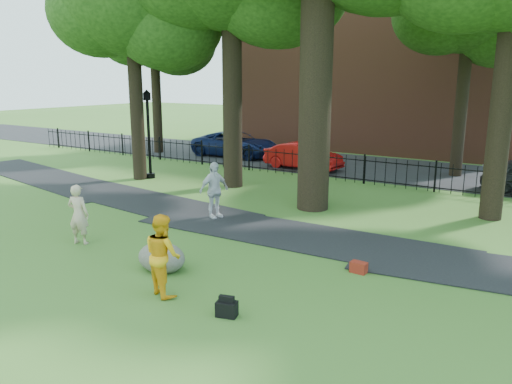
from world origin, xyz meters
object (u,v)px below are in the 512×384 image
Objects in this scene: man at (163,255)px; red_sedan at (303,156)px; woman at (78,214)px; boulder at (161,255)px; lamppost at (149,135)px.

man reaches higher than red_sedan.
red_sedan is (-4.38, 14.90, -0.23)m from man.
woman is at bearing -176.45° from red_sedan.
lamppost reaches higher than boulder.
woman is 9.36m from lamppost.
red_sedan is (4.85, 5.85, -1.31)m from lamppost.
red_sedan is (-0.13, 13.71, -0.19)m from woman.
woman is 13.71m from red_sedan.
boulder is 14.32m from red_sedan.
red_sedan is at bearing -52.26° from man.
man is 0.44× the size of lamppost.
man is 15.53m from red_sedan.
man is at bearing -27.16° from lamppost.
woman reaches higher than red_sedan.
woman reaches higher than boulder.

